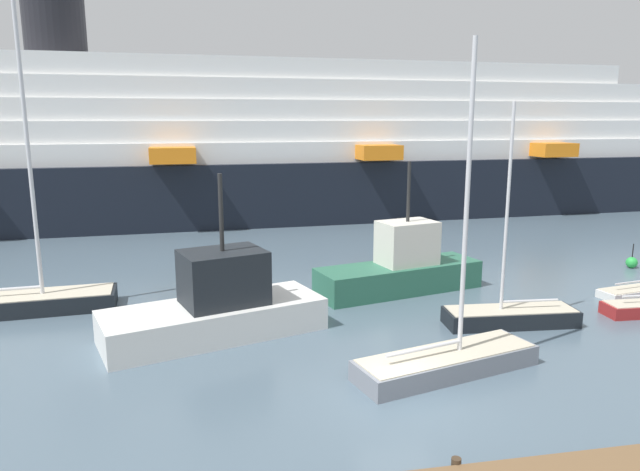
{
  "coord_description": "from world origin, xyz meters",
  "views": [
    {
      "loc": [
        -5.49,
        -15.78,
        8.6
      ],
      "look_at": [
        0.0,
        13.65,
        2.51
      ],
      "focal_mm": 32.28,
      "sensor_mm": 36.0,
      "label": 1
    }
  ],
  "objects_px": {
    "channel_buoy_0": "(632,262)",
    "cruise_ship": "(265,151)",
    "sailboat_2": "(510,314)",
    "fishing_boat_0": "(217,306)",
    "sailboat_0": "(447,358)",
    "sailboat_5": "(29,298)",
    "fishing_boat_1": "(401,268)"
  },
  "relations": [
    {
      "from": "channel_buoy_0",
      "to": "cruise_ship",
      "type": "xyz_separation_m",
      "value": [
        -19.32,
        22.85,
        5.49
      ]
    },
    {
      "from": "sailboat_2",
      "to": "fishing_boat_0",
      "type": "distance_m",
      "value": 12.29
    },
    {
      "from": "sailboat_0",
      "to": "sailboat_5",
      "type": "xyz_separation_m",
      "value": [
        -16.1,
        9.49,
        0.1
      ]
    },
    {
      "from": "sailboat_0",
      "to": "channel_buoy_0",
      "type": "height_order",
      "value": "sailboat_0"
    },
    {
      "from": "sailboat_0",
      "to": "sailboat_5",
      "type": "relative_size",
      "value": 0.79
    },
    {
      "from": "sailboat_0",
      "to": "cruise_ship",
      "type": "distance_m",
      "value": 34.78
    },
    {
      "from": "sailboat_2",
      "to": "fishing_boat_1",
      "type": "bearing_deg",
      "value": -57.89
    },
    {
      "from": "sailboat_5",
      "to": "cruise_ship",
      "type": "relative_size",
      "value": 0.15
    },
    {
      "from": "sailboat_0",
      "to": "fishing_boat_0",
      "type": "xyz_separation_m",
      "value": [
        -7.72,
        5.01,
        0.68
      ]
    },
    {
      "from": "channel_buoy_0",
      "to": "sailboat_2",
      "type": "bearing_deg",
      "value": -147.64
    },
    {
      "from": "fishing_boat_0",
      "to": "cruise_ship",
      "type": "bearing_deg",
      "value": 62.4
    },
    {
      "from": "sailboat_5",
      "to": "fishing_boat_0",
      "type": "distance_m",
      "value": 9.52
    },
    {
      "from": "fishing_boat_1",
      "to": "sailboat_5",
      "type": "bearing_deg",
      "value": 165.38
    },
    {
      "from": "channel_buoy_0",
      "to": "cruise_ship",
      "type": "relative_size",
      "value": 0.02
    },
    {
      "from": "sailboat_5",
      "to": "sailboat_2",
      "type": "bearing_deg",
      "value": -20.37
    },
    {
      "from": "fishing_boat_0",
      "to": "channel_buoy_0",
      "type": "xyz_separation_m",
      "value": [
        24.03,
        6.39,
        -0.87
      ]
    },
    {
      "from": "sailboat_0",
      "to": "channel_buoy_0",
      "type": "bearing_deg",
      "value": 19.63
    },
    {
      "from": "sailboat_2",
      "to": "cruise_ship",
      "type": "height_order",
      "value": "cruise_ship"
    },
    {
      "from": "fishing_boat_0",
      "to": "fishing_boat_1",
      "type": "bearing_deg",
      "value": 7.43
    },
    {
      "from": "sailboat_5",
      "to": "fishing_boat_0",
      "type": "xyz_separation_m",
      "value": [
        8.38,
        -4.48,
        0.58
      ]
    },
    {
      "from": "fishing_boat_1",
      "to": "cruise_ship",
      "type": "height_order",
      "value": "cruise_ship"
    },
    {
      "from": "sailboat_5",
      "to": "channel_buoy_0",
      "type": "distance_m",
      "value": 32.47
    },
    {
      "from": "sailboat_5",
      "to": "channel_buoy_0",
      "type": "bearing_deg",
      "value": -1.86
    },
    {
      "from": "fishing_boat_1",
      "to": "channel_buoy_0",
      "type": "xyz_separation_m",
      "value": [
        14.81,
        1.91,
        -0.87
      ]
    },
    {
      "from": "sailboat_0",
      "to": "sailboat_5",
      "type": "height_order",
      "value": "sailboat_5"
    },
    {
      "from": "sailboat_0",
      "to": "channel_buoy_0",
      "type": "xyz_separation_m",
      "value": [
        16.31,
        11.4,
        -0.2
      ]
    },
    {
      "from": "sailboat_5",
      "to": "channel_buoy_0",
      "type": "relative_size",
      "value": 9.76
    },
    {
      "from": "sailboat_5",
      "to": "cruise_ship",
      "type": "xyz_separation_m",
      "value": [
        13.08,
        24.75,
        5.2
      ]
    },
    {
      "from": "fishing_boat_1",
      "to": "channel_buoy_0",
      "type": "height_order",
      "value": "fishing_boat_1"
    },
    {
      "from": "sailboat_0",
      "to": "sailboat_2",
      "type": "bearing_deg",
      "value": 25.7
    },
    {
      "from": "sailboat_0",
      "to": "sailboat_5",
      "type": "bearing_deg",
      "value": 134.14
    },
    {
      "from": "sailboat_2",
      "to": "fishing_boat_0",
      "type": "relative_size",
      "value": 1.0
    }
  ]
}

